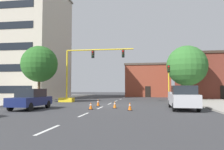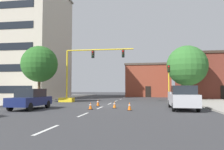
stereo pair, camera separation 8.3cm
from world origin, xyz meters
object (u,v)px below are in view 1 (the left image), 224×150
(traffic_cone_roadside_d, at_px, (91,106))
(pickup_truck_silver, at_px, (183,98))
(traffic_cone_roadside_c, at_px, (130,106))
(traffic_light_pole_right, at_px, (169,75))
(tree_left_near, at_px, (40,64))
(tree_right_mid, at_px, (187,66))
(traffic_signal_gantry, at_px, (76,84))
(traffic_cone_roadside_a, at_px, (98,103))
(sedan_navy_near_left, at_px, (31,99))
(traffic_cone_roadside_b, at_px, (115,105))

(traffic_cone_roadside_d, bearing_deg, pickup_truck_silver, 8.55)
(traffic_cone_roadside_c, bearing_deg, traffic_light_pole_right, 70.32)
(traffic_light_pole_right, xyz_separation_m, pickup_truck_silver, (0.09, -10.33, -2.55))
(traffic_light_pole_right, height_order, tree_left_near, tree_left_near)
(tree_left_near, xyz_separation_m, tree_right_mid, (19.32, 7.78, 0.28))
(traffic_cone_roadside_c, distance_m, traffic_cone_roadside_d, 3.32)
(pickup_truck_silver, bearing_deg, traffic_signal_gantry, 144.72)
(traffic_light_pole_right, bearing_deg, traffic_cone_roadside_a, -134.16)
(tree_right_mid, bearing_deg, pickup_truck_silver, -101.49)
(traffic_cone_roadside_d, bearing_deg, traffic_signal_gantry, 114.48)
(traffic_cone_roadside_d, bearing_deg, traffic_light_pole_right, 56.70)
(tree_right_mid, xyz_separation_m, sedan_navy_near_left, (-15.67, -16.48, -4.23))
(tree_left_near, bearing_deg, pickup_truck_silver, -22.91)
(traffic_light_pole_right, bearing_deg, pickup_truck_silver, -89.48)
(traffic_cone_roadside_b, bearing_deg, pickup_truck_silver, -3.46)
(traffic_signal_gantry, relative_size, pickup_truck_silver, 1.77)
(traffic_cone_roadside_c, bearing_deg, pickup_truck_silver, 19.14)
(tree_right_mid, bearing_deg, sedan_navy_near_left, -133.55)
(pickup_truck_silver, xyz_separation_m, traffic_cone_roadside_d, (-7.63, -1.15, -0.68))
(traffic_cone_roadside_c, bearing_deg, tree_right_mid, 65.69)
(traffic_signal_gantry, relative_size, traffic_cone_roadside_a, 13.98)
(traffic_signal_gantry, distance_m, tree_right_mid, 16.48)
(sedan_navy_near_left, xyz_separation_m, traffic_cone_roadside_a, (4.91, 4.22, -0.55))
(traffic_signal_gantry, relative_size, traffic_cone_roadside_d, 15.77)
(traffic_signal_gantry, xyz_separation_m, traffic_cone_roadside_b, (6.22, -8.16, -1.97))
(traffic_cone_roadside_c, bearing_deg, traffic_cone_roadside_d, 173.88)
(traffic_cone_roadside_a, bearing_deg, traffic_cone_roadside_c, -48.68)
(traffic_cone_roadside_a, bearing_deg, sedan_navy_near_left, -139.33)
(tree_left_near, relative_size, pickup_truck_silver, 1.31)
(traffic_cone_roadside_b, bearing_deg, traffic_signal_gantry, 127.32)
(sedan_navy_near_left, relative_size, traffic_cone_roadside_d, 7.42)
(traffic_signal_gantry, height_order, sedan_navy_near_left, traffic_signal_gantry)
(traffic_light_pole_right, distance_m, traffic_cone_roadside_a, 11.47)
(traffic_light_pole_right, bearing_deg, traffic_cone_roadside_b, -119.80)
(sedan_navy_near_left, height_order, traffic_cone_roadside_a, sedan_navy_near_left)
(traffic_cone_roadside_a, xyz_separation_m, traffic_cone_roadside_b, (1.97, -2.07, -0.03))
(traffic_light_pole_right, xyz_separation_m, sedan_navy_near_left, (-12.59, -12.12, -2.64))
(sedan_navy_near_left, bearing_deg, tree_right_mid, 46.45)
(traffic_cone_roadside_a, relative_size, traffic_cone_roadside_c, 1.01)
(pickup_truck_silver, bearing_deg, sedan_navy_near_left, -171.94)
(pickup_truck_silver, xyz_separation_m, traffic_cone_roadside_b, (-5.81, 0.35, -0.67))
(traffic_signal_gantry, bearing_deg, tree_left_near, -159.53)
(sedan_navy_near_left, height_order, traffic_cone_roadside_d, sedan_navy_near_left)
(tree_left_near, relative_size, sedan_navy_near_left, 1.58)
(tree_right_mid, distance_m, traffic_cone_roadside_d, 19.66)
(traffic_cone_roadside_b, bearing_deg, traffic_cone_roadside_a, 133.53)
(traffic_cone_roadside_b, bearing_deg, traffic_cone_roadside_c, -51.34)
(tree_right_mid, bearing_deg, traffic_light_pole_right, -125.26)
(tree_right_mid, relative_size, sedan_navy_near_left, 1.79)
(traffic_cone_roadside_d, bearing_deg, traffic_cone_roadside_c, -6.12)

